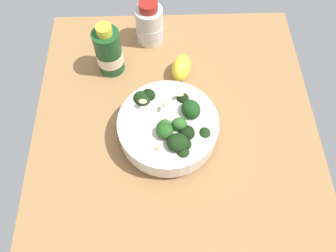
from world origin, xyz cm
name	(u,v)px	position (x,y,z in cm)	size (l,w,h in cm)	color
ground_plane	(175,117)	(0.00, 0.00, -1.74)	(60.28, 60.28, 3.49)	#996D42
bowl_of_broccoli	(169,127)	(-1.42, -5.52, 3.90)	(20.03, 20.03, 9.43)	silver
lemon_wedge	(181,68)	(1.86, 10.46, 2.52)	(6.85, 4.16, 5.03)	yellow
bottle_tall	(150,25)	(-5.19, 21.84, 4.79)	(6.61, 6.61, 11.15)	beige
bottle_short	(109,52)	(-14.22, 12.99, 5.50)	(6.05, 6.05, 13.03)	#194723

